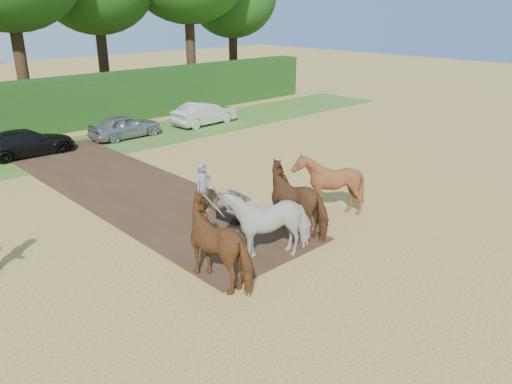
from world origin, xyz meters
TOP-DOWN VIEW (x-y plane):
  - ground at (0.00, 0.00)m, footprint 120.00×120.00m
  - earth_strip at (1.50, 7.00)m, footprint 4.50×17.00m
  - grass_verge at (0.00, 14.00)m, footprint 50.00×5.00m
  - plough_team at (2.51, -0.39)m, footprint 7.22×5.57m

SIDE VIEW (x-z plane):
  - ground at x=0.00m, z-range 0.00..0.00m
  - grass_verge at x=0.00m, z-range 0.00..0.03m
  - earth_strip at x=1.50m, z-range 0.00..0.05m
  - plough_team at x=2.51m, z-range -0.01..2.18m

